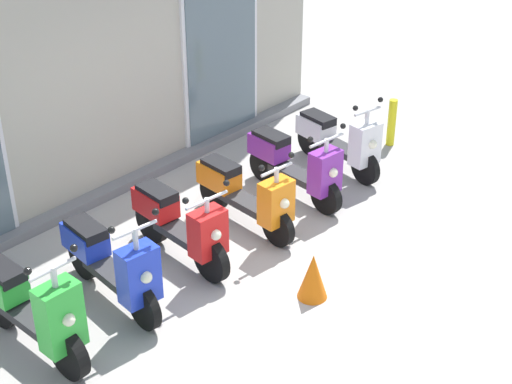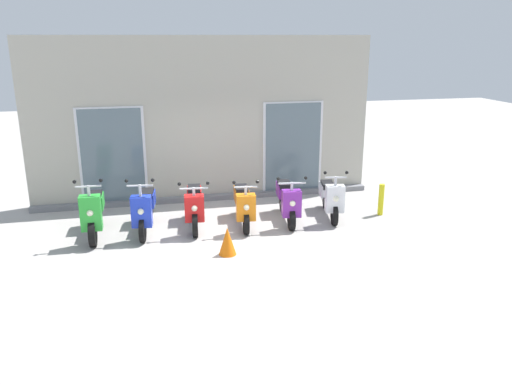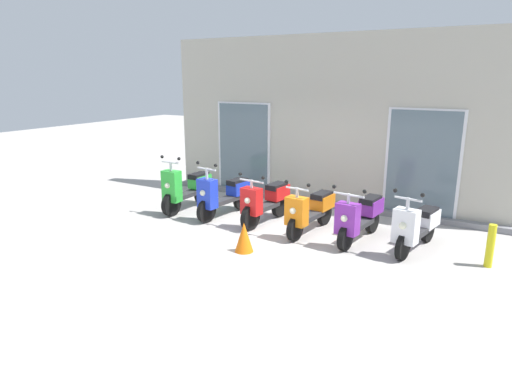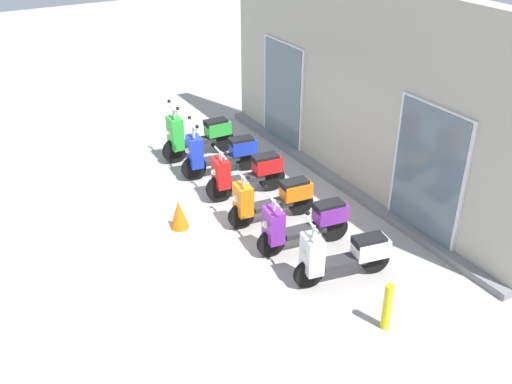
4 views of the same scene
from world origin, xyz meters
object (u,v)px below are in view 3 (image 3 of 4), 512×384
scooter_green (186,189)px  curb_bollard (490,246)px  scooter_white (417,226)px  traffic_cone (244,237)px  scooter_purple (360,217)px  scooter_red (266,201)px  scooter_orange (311,210)px  scooter_blue (224,194)px

scooter_green → curb_bollard: bearing=-0.7°
scooter_white → traffic_cone: (-2.54, -1.50, -0.19)m
traffic_cone → scooter_purple: bearing=43.6°
scooter_green → traffic_cone: bearing=-31.3°
scooter_purple → scooter_white: 0.98m
scooter_red → scooter_white: 2.95m
scooter_red → scooter_orange: bearing=-3.5°
curb_bollard → scooter_red: bearing=177.8°
scooter_blue → curb_bollard: scooter_blue is taller
scooter_blue → scooter_purple: bearing=-0.3°
scooter_orange → traffic_cone: bearing=-112.1°
scooter_green → scooter_purple: (3.94, 0.02, -0.03)m
scooter_orange → curb_bollard: bearing=-1.7°
scooter_orange → scooter_white: 1.94m
scooter_white → curb_bollard: (1.14, -0.13, -0.10)m
scooter_green → scooter_purple: 3.94m
scooter_orange → traffic_cone: 1.60m
scooter_green → traffic_cone: (2.39, -1.45, -0.23)m
scooter_red → traffic_cone: (0.42, -1.53, -0.21)m
scooter_white → scooter_blue: bearing=-179.9°
scooter_purple → scooter_green: bearing=-179.6°
scooter_green → curb_bollard: (6.06, -0.08, -0.14)m
scooter_green → scooter_white: bearing=0.6°
curb_bollard → scooter_white: bearing=173.6°
scooter_red → scooter_purple: size_ratio=0.99×
scooter_red → scooter_white: size_ratio=1.03×
scooter_white → traffic_cone: 2.95m
scooter_blue → scooter_purple: scooter_blue is taller
scooter_red → curb_bollard: bearing=-2.2°
scooter_green → scooter_orange: bearing=0.3°
scooter_purple → curb_bollard: size_ratio=2.28×
scooter_purple → traffic_cone: scooter_purple is taller
scooter_green → traffic_cone: size_ratio=3.11×
curb_bollard → scooter_orange: bearing=178.3°
traffic_cone → curb_bollard: bearing=20.6°
scooter_blue → traffic_cone: size_ratio=3.14×
scooter_purple → traffic_cone: 2.15m
scooter_blue → scooter_orange: scooter_blue is taller
scooter_orange → curb_bollard: (3.08, -0.09, -0.10)m
scooter_purple → scooter_red: bearing=178.5°
scooter_red → scooter_orange: scooter_red is taller
scooter_red → scooter_white: bearing=-0.5°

